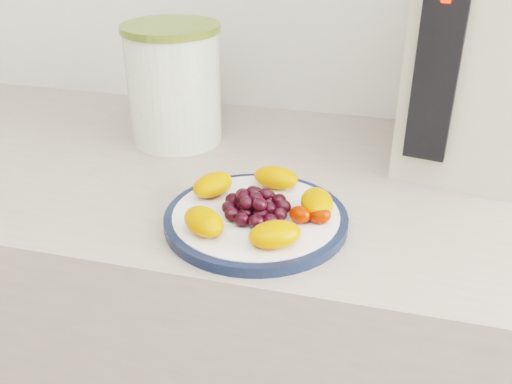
# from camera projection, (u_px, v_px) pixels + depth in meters

# --- Properties ---
(counter) EXTENTS (3.50, 0.60, 0.90)m
(counter) POSITION_uv_depth(u_px,v_px,m) (306.00, 381.00, 1.13)
(counter) COLOR #A7998C
(counter) RESTS_ON floor
(plate_rim) EXTENTS (0.25, 0.25, 0.01)m
(plate_rim) POSITION_uv_depth(u_px,v_px,m) (256.00, 219.00, 0.79)
(plate_rim) COLOR #121D36
(plate_rim) RESTS_ON counter
(plate_face) EXTENTS (0.23, 0.23, 0.02)m
(plate_face) POSITION_uv_depth(u_px,v_px,m) (256.00, 218.00, 0.79)
(plate_face) COLOR white
(plate_face) RESTS_ON counter
(canister) EXTENTS (0.20, 0.20, 0.20)m
(canister) POSITION_uv_depth(u_px,v_px,m) (174.00, 88.00, 1.01)
(canister) COLOR #446123
(canister) RESTS_ON counter
(canister_lid) EXTENTS (0.21, 0.21, 0.01)m
(canister_lid) POSITION_uv_depth(u_px,v_px,m) (170.00, 28.00, 0.96)
(canister_lid) COLOR #5A6828
(canister_lid) RESTS_ON canister
(appliance_body) EXTENTS (0.25, 0.31, 0.35)m
(appliance_body) POSITION_uv_depth(u_px,v_px,m) (484.00, 56.00, 0.90)
(appliance_body) COLOR #BDB6A0
(appliance_body) RESTS_ON counter
(appliance_panel) EXTENTS (0.06, 0.03, 0.26)m
(appliance_panel) POSITION_uv_depth(u_px,v_px,m) (436.00, 73.00, 0.81)
(appliance_panel) COLOR black
(appliance_panel) RESTS_ON appliance_body
(appliance_led) EXTENTS (0.01, 0.01, 0.01)m
(appliance_led) POSITION_uv_depth(u_px,v_px,m) (446.00, 0.00, 0.75)
(appliance_led) COLOR #FF0C05
(appliance_led) RESTS_ON appliance_panel
(fruit_plate) EXTENTS (0.22, 0.21, 0.03)m
(fruit_plate) POSITION_uv_depth(u_px,v_px,m) (259.00, 204.00, 0.77)
(fruit_plate) COLOR #E66307
(fruit_plate) RESTS_ON plate_face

